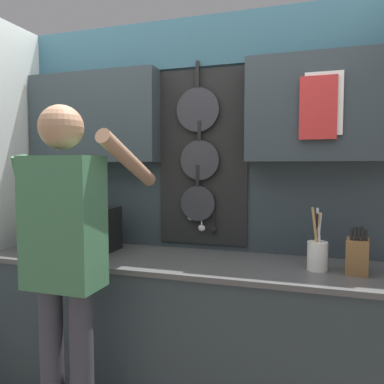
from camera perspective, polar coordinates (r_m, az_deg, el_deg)
The scene contains 6 objects.
base_cabinet_counter at distance 2.48m, azimuth -2.04°, elevation -20.70°, with size 2.45×0.64×0.93m.
back_wall_unit at distance 2.53m, azimuth 0.06°, elevation 4.11°, with size 3.02×0.23×2.48m.
microwave at distance 2.62m, azimuth -17.40°, elevation -5.47°, with size 0.51×0.36×0.29m.
knife_block at distance 2.19m, azimuth 23.88°, elevation -8.87°, with size 0.13×0.16×0.26m.
utensil_crock at distance 2.17m, azimuth 18.57°, elevation -8.81°, with size 0.11×0.11×0.35m.
person at distance 2.02m, azimuth -18.73°, elevation -8.11°, with size 0.54×0.67×1.80m.
Camera 1 is at (0.76, -2.13, 1.50)m, focal length 35.00 mm.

